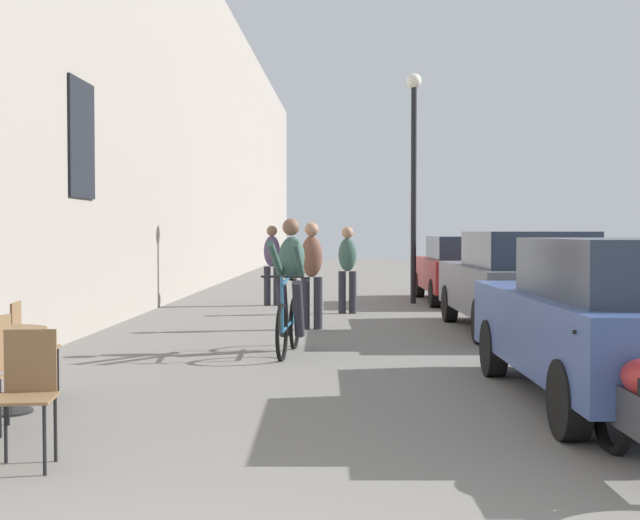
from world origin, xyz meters
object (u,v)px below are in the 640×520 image
Objects in this scene: cafe_chair_mid_toward_wall at (28,342)px; pedestrian_near at (312,269)px; cafe_chair_near_toward_street at (27,388)px; parked_car_second at (519,280)px; pedestrian_mid at (347,265)px; parked_car_third at (462,268)px; street_lamp at (414,158)px; pedestrian_far at (272,261)px; cafe_table_mid at (8,352)px; parked_car_nearest at (617,319)px; cyclist_on_bicycle at (290,289)px.

pedestrian_near is (2.37, 5.57, 0.43)m from cafe_chair_mid_toward_wall.
parked_car_second reaches higher than cafe_chair_near_toward_street.
pedestrian_near is 1.03× the size of pedestrian_mid.
parked_car_third is at bearing 45.85° from pedestrian_mid.
street_lamp reaches higher than cafe_chair_mid_toward_wall.
pedestrian_far reaches higher than cafe_chair_near_toward_street.
parked_car_second reaches higher than parked_car_third.
cafe_table_mid is at bearing -115.17° from parked_car_third.
pedestrian_near is 5.97m from parked_car_third.
cafe_chair_near_toward_street is at bearing -154.91° from parked_car_nearest.
parked_car_second is (3.34, 2.22, -0.01)m from cyclist_on_bicycle.
cafe_chair_near_toward_street is 0.20× the size of parked_car_second.
pedestrian_mid reaches higher than cafe_chair_mid_toward_wall.
cyclist_on_bicycle is 5.19m from pedestrian_mid.
cafe_chair_mid_toward_wall is 0.20× the size of parked_car_second.
cafe_table_mid is at bearing -111.03° from street_lamp.
cafe_chair_near_toward_street is 0.22× the size of parked_car_third.
street_lamp reaches higher than pedestrian_near.
cafe_table_mid is 0.18× the size of parked_car_third.
cafe_chair_near_toward_street is 1.78m from cafe_table_mid.
cafe_chair_mid_toward_wall is 0.18× the size of street_lamp.
cafe_table_mid is 4.23m from cyclist_on_bicycle.
cafe_chair_near_toward_street is 0.54× the size of pedestrian_far.
pedestrian_near is at bearing 173.97° from parked_car_second.
street_lamp is at bearing 74.09° from cyclist_on_bicycle.
cyclist_on_bicycle reaches higher than pedestrian_mid.
cafe_chair_mid_toward_wall is 8.66m from pedestrian_mid.
parked_car_third is (5.40, 10.70, 0.23)m from cafe_chair_mid_toward_wall.
pedestrian_far reaches higher than parked_car_third.
cyclist_on_bicycle is 4.44m from parked_car_nearest.
pedestrian_near is 0.41× the size of parked_car_third.
cyclist_on_bicycle is at bearing 75.58° from cafe_chair_near_toward_street.
parked_car_nearest is 10.83m from parked_car_third.
pedestrian_near reaches higher than parked_car_second.
cyclist_on_bicycle is (2.13, 3.64, 0.29)m from cafe_table_mid.
cafe_chair_near_toward_street is at bearing -100.92° from pedestrian_near.
parked_car_nearest is at bearing -1.38° from cafe_chair_mid_toward_wall.
cafe_chair_near_toward_street reaches higher than cafe_table_mid.
cafe_table_mid is at bearing -120.40° from cyclist_on_bicycle.
cafe_table_mid is 12.10m from street_lamp.
cafe_chair_near_toward_street is 0.21× the size of parked_car_nearest.
cafe_chair_near_toward_street is 5.42m from cyclist_on_bicycle.
pedestrian_near is 0.38× the size of parked_car_second.
pedestrian_far reaches higher than parked_car_nearest.
pedestrian_near is at bearing 69.71° from cafe_table_mid.
parked_car_nearest is (5.35, -0.13, 0.25)m from cafe_chair_mid_toward_wall.
cafe_chair_mid_toward_wall is 0.54× the size of pedestrian_far.
cyclist_on_bicycle is 1.04× the size of pedestrian_near.
parked_car_second is (2.63, -2.91, -0.12)m from pedestrian_mid.
pedestrian_near is (0.16, 2.56, 0.14)m from cyclist_on_bicycle.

